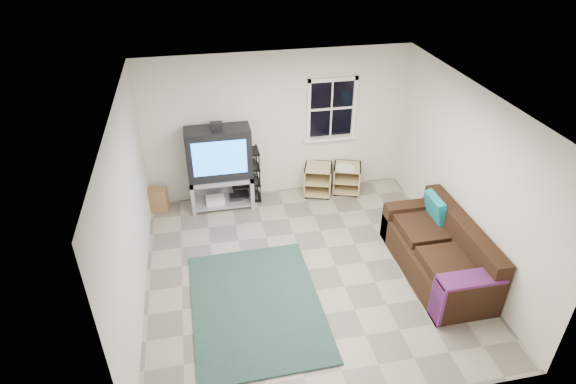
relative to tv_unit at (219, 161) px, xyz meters
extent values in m
plane|color=gray|center=(1.05, -2.01, -0.87)|extent=(4.60, 4.60, 0.00)
plane|color=white|center=(1.05, -2.01, 1.73)|extent=(4.60, 4.60, 0.00)
plane|color=silver|center=(1.05, 0.29, 0.43)|extent=(4.60, 0.00, 4.60)
plane|color=silver|center=(1.05, -4.31, 0.43)|extent=(4.60, 0.00, 4.60)
plane|color=silver|center=(-1.25, -2.01, 0.43)|extent=(0.00, 4.60, 4.60)
plane|color=silver|center=(3.35, -2.01, 0.43)|extent=(0.00, 4.60, 4.60)
cube|color=black|center=(2.00, 0.27, 0.68)|extent=(0.80, 0.01, 1.02)
cube|color=white|center=(2.00, 0.25, 1.20)|extent=(0.88, 0.06, 0.06)
cube|color=white|center=(2.00, 0.24, 0.13)|extent=(0.98, 0.14, 0.05)
cube|color=white|center=(1.59, 0.25, 0.68)|extent=(0.06, 0.06, 1.10)
cube|color=white|center=(2.41, 0.25, 0.68)|extent=(0.06, 0.06, 1.10)
cube|color=white|center=(2.00, 0.26, 0.68)|extent=(0.78, 0.04, 0.04)
cube|color=#A2A3AB|center=(0.00, -0.01, -0.31)|extent=(1.07, 0.54, 0.06)
cube|color=#A2A3AB|center=(-0.50, -0.01, -0.57)|extent=(0.06, 0.54, 0.59)
cube|color=#A2A3AB|center=(0.51, -0.01, -0.57)|extent=(0.06, 0.54, 0.59)
cube|color=#A2A3AB|center=(0.00, -0.01, -0.79)|extent=(0.95, 0.49, 0.04)
cube|color=#A2A3AB|center=(0.00, 0.24, -0.57)|extent=(1.07, 0.04, 0.59)
cube|color=silver|center=(-0.13, -0.05, -0.73)|extent=(0.32, 0.26, 0.09)
cube|color=black|center=(0.24, -0.01, -0.74)|extent=(0.21, 0.19, 0.06)
cube|color=black|center=(0.00, -0.01, 0.16)|extent=(1.07, 0.45, 0.88)
cube|color=#1E79FF|center=(0.00, -0.24, 0.18)|extent=(0.88, 0.01, 0.60)
cube|color=black|center=(0.00, -0.01, 0.66)|extent=(0.19, 0.14, 0.11)
cylinder|color=black|center=(0.20, -0.07, -0.36)|extent=(0.02, 0.02, 1.00)
cylinder|color=black|center=(0.66, -0.07, -0.36)|extent=(0.02, 0.02, 1.00)
cylinder|color=black|center=(0.20, 0.25, -0.36)|extent=(0.02, 0.02, 1.00)
cylinder|color=black|center=(0.66, 0.25, -0.36)|extent=(0.02, 0.02, 1.00)
cube|color=black|center=(0.43, 0.09, -0.82)|extent=(0.50, 0.36, 0.02)
cube|color=black|center=(0.43, 0.09, -0.77)|extent=(0.39, 0.29, 0.08)
cube|color=black|center=(0.43, 0.09, -0.52)|extent=(0.50, 0.36, 0.02)
cube|color=black|center=(0.43, 0.09, -0.47)|extent=(0.39, 0.29, 0.08)
cube|color=black|center=(0.43, 0.09, -0.21)|extent=(0.50, 0.36, 0.02)
cube|color=black|center=(0.43, 0.09, -0.16)|extent=(0.39, 0.29, 0.08)
cube|color=black|center=(0.43, 0.09, 0.09)|extent=(0.50, 0.36, 0.02)
cube|color=tan|center=(1.74, 0.03, -0.31)|extent=(0.61, 0.61, 0.02)
cube|color=tan|center=(1.74, 0.03, -0.81)|extent=(0.61, 0.61, 0.02)
cube|color=tan|center=(1.52, 0.10, -0.56)|extent=(0.17, 0.46, 0.52)
cube|color=tan|center=(1.96, -0.04, -0.56)|extent=(0.17, 0.46, 0.52)
cube|color=tan|center=(1.81, 0.25, -0.56)|extent=(0.42, 0.16, 0.52)
cube|color=tan|center=(1.74, 0.03, -0.58)|extent=(0.56, 0.57, 0.02)
cylinder|color=black|center=(1.50, -0.09, -0.84)|extent=(0.05, 0.05, 0.05)
cylinder|color=black|center=(1.99, 0.15, -0.84)|extent=(0.05, 0.05, 0.05)
cube|color=tan|center=(2.28, 0.00, -0.35)|extent=(0.61, 0.61, 0.02)
cube|color=tan|center=(2.28, 0.00, -0.81)|extent=(0.61, 0.61, 0.02)
cube|color=tan|center=(2.07, 0.08, -0.58)|extent=(0.18, 0.46, 0.48)
cube|color=tan|center=(2.50, -0.07, -0.58)|extent=(0.18, 0.46, 0.48)
cube|color=tan|center=(2.36, 0.22, -0.58)|extent=(0.42, 0.16, 0.48)
cube|color=tan|center=(2.28, 0.00, -0.60)|extent=(0.56, 0.57, 0.02)
cylinder|color=black|center=(2.04, -0.11, -0.84)|extent=(0.05, 0.05, 0.05)
cylinder|color=black|center=(2.52, 0.12, -0.84)|extent=(0.05, 0.05, 0.05)
cylinder|color=silver|center=(2.20, -0.07, -0.33)|extent=(0.34, 0.34, 0.02)
cube|color=black|center=(2.87, -2.41, -0.66)|extent=(0.90, 2.01, 0.42)
cube|color=black|center=(3.20, -2.41, -0.23)|extent=(0.24, 2.01, 0.43)
cube|color=black|center=(2.87, -1.53, -0.55)|extent=(0.90, 0.24, 0.62)
cube|color=black|center=(2.87, -3.29, -0.55)|extent=(0.90, 0.24, 0.62)
cube|color=black|center=(2.79, -2.81, -0.38)|extent=(0.60, 0.72, 0.13)
cube|color=black|center=(2.79, -2.01, -0.38)|extent=(0.60, 0.72, 0.13)
cube|color=teal|center=(3.05, -1.86, -0.14)|extent=(0.20, 0.48, 0.42)
cube|color=navy|center=(2.85, -3.29, -0.22)|extent=(0.83, 0.30, 0.04)
cube|color=navy|center=(2.44, -3.29, -0.53)|extent=(0.04, 0.30, 0.58)
cube|color=black|center=(0.23, -2.58, -0.85)|extent=(1.73, 2.36, 0.03)
cube|color=#8B5E3E|center=(-1.09, 0.02, -0.65)|extent=(0.34, 0.26, 0.44)
camera|label=1|loc=(-0.28, -7.25, 3.83)|focal=30.00mm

